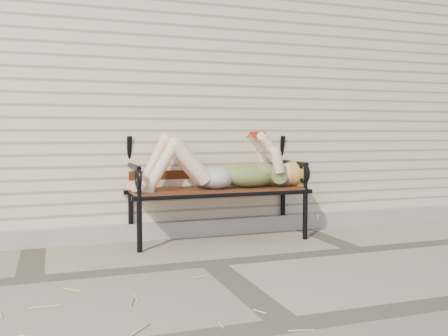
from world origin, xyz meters
name	(u,v)px	position (x,y,z in m)	size (l,w,h in m)	color
ground	(212,263)	(0.00, 0.00, 0.00)	(80.00, 80.00, 0.00)	gray
house_wall	(140,90)	(0.00, 3.00, 1.50)	(8.00, 4.00, 3.00)	beige
foundation_strip	(179,229)	(0.00, 0.97, 0.07)	(8.00, 0.10, 0.15)	gray
garden_bench	(215,171)	(0.30, 0.85, 0.61)	(1.69, 0.67, 1.09)	black
reading_woman	(221,168)	(0.32, 0.71, 0.65)	(1.59, 0.36, 0.50)	#093241
straw_scatter	(12,330)	(-1.29, -0.88, 0.01)	(2.93, 1.40, 0.01)	tan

